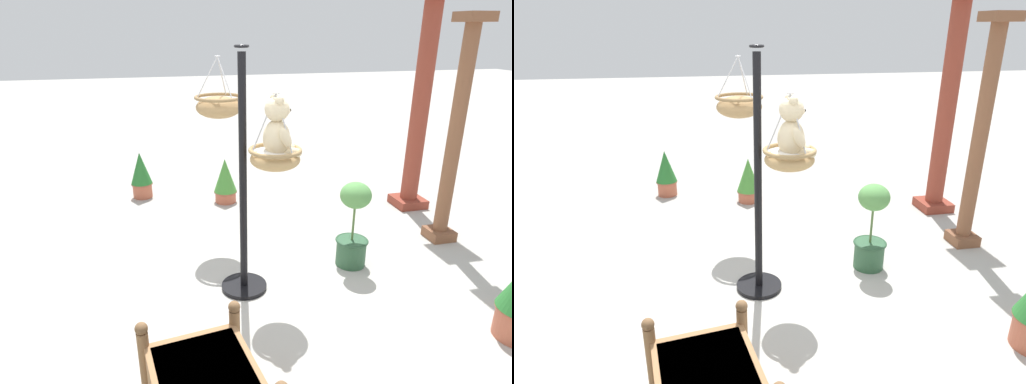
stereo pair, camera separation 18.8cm
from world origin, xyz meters
TOP-DOWN VIEW (x-y plane):
  - ground_plane at (0.00, 0.00)m, footprint 40.00×40.00m
  - display_pole_central at (-0.19, 0.04)m, footprint 0.44×0.44m
  - hanging_basket_with_teddy at (-0.04, 0.29)m, footprint 0.46×0.46m
  - teddy_bear at (-0.04, 0.31)m, footprint 0.36×0.32m
  - hanging_basket_left_high at (-1.35, 0.01)m, footprint 0.53×0.53m
  - greenhouse_pillar_left at (-0.69, 2.55)m, footprint 0.31×0.31m
  - greenhouse_pillar_right at (-1.71, 2.75)m, footprint 0.44×0.44m
  - potted_plant_flowering_red at (-2.93, -0.94)m, footprint 0.31×0.31m
  - potted_plant_small_succulent at (-0.37, 1.24)m, footprint 0.35×0.35m
  - potted_plant_conical_shrub at (-2.46, 0.24)m, footprint 0.33×0.33m

SIDE VIEW (x-z plane):
  - ground_plane at x=0.00m, z-range 0.00..0.00m
  - potted_plant_conical_shrub at x=-2.46m, z-range 0.00..0.65m
  - potted_plant_flowering_red at x=-2.93m, z-range 0.00..0.70m
  - potted_plant_small_succulent at x=-0.37m, z-range -0.02..0.91m
  - display_pole_central at x=-0.19m, z-range -0.45..1.82m
  - greenhouse_pillar_left at x=-0.69m, z-range -0.05..2.49m
  - hanging_basket_with_teddy at x=-0.04m, z-range 1.03..1.68m
  - greenhouse_pillar_right at x=-1.71m, z-range -0.05..2.78m
  - teddy_bear at x=-0.04m, z-range 1.32..1.85m
  - hanging_basket_left_high at x=-1.35m, z-range 1.26..1.92m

